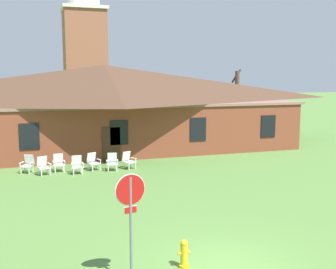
{
  "coord_description": "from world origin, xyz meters",
  "views": [
    {
      "loc": [
        -4.76,
        -9.48,
        5.17
      ],
      "look_at": [
        1.21,
        8.96,
        2.4
      ],
      "focal_mm": 43.87,
      "sensor_mm": 36.0,
      "label": 1
    }
  ],
  "objects": [
    {
      "name": "lawn_chair_near_door",
      "position": [
        -4.51,
        12.7,
        0.5
      ],
      "size": [
        0.76,
        0.81,
        0.96
      ],
      "color": "white",
      "rests_on": "ground"
    },
    {
      "name": "ground_plane",
      "position": [
        0.0,
        0.0,
        0.0
      ],
      "size": [
        200.0,
        200.0,
        0.0
      ],
      "primitive_type": "plane",
      "color": "#517A38"
    },
    {
      "name": "bare_tree_beside_building",
      "position": [
        11.4,
        21.63,
        2.95
      ],
      "size": [
        1.21,
        1.27,
        5.76
      ],
      "color": "brown",
      "rests_on": "ground"
    },
    {
      "name": "fire_hydrant",
      "position": [
        -1.09,
        0.44,
        0.38
      ],
      "size": [
        0.36,
        0.28,
        0.79
      ],
      "color": "gold",
      "rests_on": "ground"
    },
    {
      "name": "lawn_chair_under_eave",
      "position": [
        0.07,
        12.7,
        0.5
      ],
      "size": [
        0.81,
        0.85,
        0.96
      ],
      "color": "white",
      "rests_on": "ground"
    },
    {
      "name": "lawn_chair_right_end",
      "position": [
        -1.86,
        12.96,
        0.5
      ],
      "size": [
        0.78,
        0.83,
        0.96
      ],
      "color": "white",
      "rests_on": "ground"
    },
    {
      "name": "dome_tower",
      "position": [
        1.15,
        41.09,
        8.6
      ],
      "size": [
        5.18,
        5.18,
        18.84
      ],
      "color": "#93563D",
      "rests_on": "ground"
    },
    {
      "name": "stop_sign",
      "position": [
        -2.62,
        0.16,
        1.98
      ],
      "size": [
        0.79,
        0.2,
        2.79
      ],
      "color": "slate",
      "rests_on": "ground"
    },
    {
      "name": "lawn_chair_middle",
      "position": [
        -2.78,
        12.37,
        0.5
      ],
      "size": [
        0.65,
        0.68,
        0.96
      ],
      "color": "white",
      "rests_on": "ground"
    },
    {
      "name": "lawn_chair_left_end",
      "position": [
        -3.69,
        13.21,
        0.5
      ],
      "size": [
        0.66,
        0.69,
        0.96
      ],
      "color": "white",
      "rests_on": "ground"
    },
    {
      "name": "lawn_chair_far_side",
      "position": [
        -0.86,
        12.54,
        0.5
      ],
      "size": [
        0.71,
        0.75,
        0.96
      ],
      "color": "white",
      "rests_on": "ground"
    },
    {
      "name": "lawn_chair_by_porch",
      "position": [
        -5.29,
        13.4,
        0.5
      ],
      "size": [
        0.81,
        0.85,
        0.96
      ],
      "color": "silver",
      "rests_on": "ground"
    },
    {
      "name": "brick_building",
      "position": [
        -0.0,
        19.91,
        3.03
      ],
      "size": [
        26.85,
        10.4,
        5.94
      ],
      "color": "brown",
      "rests_on": "ground"
    }
  ]
}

